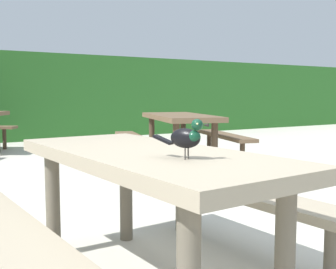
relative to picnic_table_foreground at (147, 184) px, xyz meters
name	(u,v)px	position (x,y,z in m)	size (l,w,h in m)	color
picnic_table_foreground	(147,184)	(0.00, 0.00, 0.00)	(1.79, 1.85, 0.74)	gray
bird_grackle	(187,137)	(0.00, -0.38, 0.29)	(0.15, 0.27, 0.18)	black
picnic_table_far_centre	(180,127)	(2.30, 3.23, 0.00)	(2.09, 2.11, 0.74)	brown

